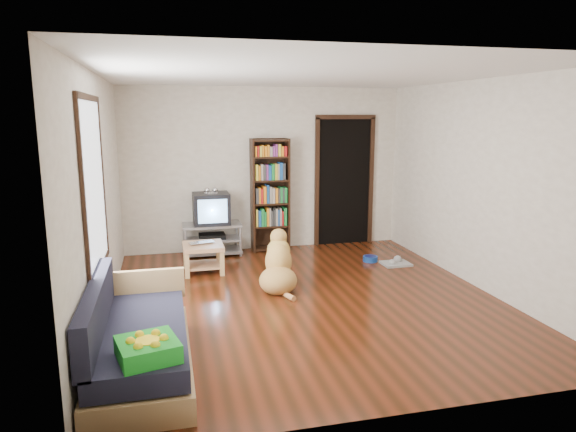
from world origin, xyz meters
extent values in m
plane|color=#501E0D|center=(0.00, 0.00, 0.00)|extent=(5.00, 5.00, 0.00)
plane|color=white|center=(0.00, 0.00, 2.60)|extent=(5.00, 5.00, 0.00)
plane|color=silver|center=(0.00, 2.50, 1.30)|extent=(4.50, 0.00, 4.50)
plane|color=silver|center=(0.00, -2.50, 1.30)|extent=(4.50, 0.00, 4.50)
plane|color=silver|center=(-2.25, 0.00, 1.30)|extent=(0.00, 5.00, 5.00)
plane|color=silver|center=(2.25, 0.00, 1.30)|extent=(0.00, 5.00, 5.00)
cube|color=green|center=(-1.75, -2.01, 0.49)|extent=(0.50, 0.50, 0.14)
imported|color=silver|center=(-1.10, 1.34, 0.41)|extent=(0.40, 0.32, 0.03)
cylinder|color=navy|center=(1.37, 1.31, 0.04)|extent=(0.22, 0.22, 0.08)
cube|color=#9E9E9E|center=(1.67, 1.06, 0.01)|extent=(0.40, 0.32, 0.03)
cube|color=white|center=(-2.23, -0.50, 1.50)|extent=(0.02, 1.30, 1.60)
cube|color=black|center=(-2.23, -0.50, 2.32)|extent=(0.03, 1.42, 0.06)
cube|color=black|center=(-2.23, -0.50, 0.68)|extent=(0.03, 1.42, 0.06)
cube|color=black|center=(-2.23, -1.20, 1.50)|extent=(0.03, 0.06, 1.70)
cube|color=black|center=(-2.23, 0.20, 1.50)|extent=(0.03, 0.06, 1.70)
cube|color=black|center=(1.35, 2.48, 1.05)|extent=(0.90, 0.02, 2.10)
cube|color=black|center=(0.87, 2.47, 1.05)|extent=(0.07, 0.05, 2.14)
cube|color=black|center=(1.83, 2.47, 1.05)|extent=(0.07, 0.05, 2.14)
cube|color=black|center=(1.35, 2.47, 2.13)|extent=(1.03, 0.05, 0.07)
cube|color=#99999E|center=(-0.90, 2.25, 0.48)|extent=(0.90, 0.45, 0.04)
cube|color=#99999E|center=(-0.90, 2.25, 0.25)|extent=(0.86, 0.42, 0.03)
cube|color=#99999E|center=(-0.90, 2.25, 0.06)|extent=(0.90, 0.45, 0.04)
cylinder|color=#99999E|center=(-1.32, 2.05, 0.25)|extent=(0.04, 0.04, 0.50)
cylinder|color=#99999E|center=(-0.48, 2.05, 0.25)|extent=(0.04, 0.04, 0.50)
cylinder|color=#99999E|center=(-1.32, 2.45, 0.25)|extent=(0.04, 0.04, 0.50)
cylinder|color=#99999E|center=(-0.48, 2.45, 0.25)|extent=(0.04, 0.04, 0.50)
cube|color=black|center=(-0.90, 2.25, 0.30)|extent=(0.40, 0.30, 0.07)
cube|color=black|center=(-0.90, 2.25, 0.74)|extent=(0.55, 0.48, 0.48)
cube|color=black|center=(-0.90, 2.45, 0.74)|extent=(0.40, 0.14, 0.36)
cube|color=#8CBFF2|center=(-0.90, 2.00, 0.74)|extent=(0.44, 0.02, 0.36)
cube|color=silver|center=(-0.90, 2.20, 0.99)|extent=(0.20, 0.07, 0.02)
sphere|color=silver|center=(-0.96, 2.20, 1.04)|extent=(0.09, 0.09, 0.09)
sphere|color=silver|center=(-0.84, 2.20, 1.04)|extent=(0.09, 0.09, 0.09)
cube|color=black|center=(-0.23, 2.34, 0.90)|extent=(0.03, 0.30, 1.80)
cube|color=black|center=(0.34, 2.34, 0.90)|extent=(0.03, 0.30, 1.80)
cube|color=black|center=(0.05, 2.48, 0.90)|extent=(0.60, 0.02, 1.80)
cube|color=black|center=(0.05, 2.34, 0.03)|extent=(0.56, 0.28, 0.02)
cube|color=black|center=(0.05, 2.34, 0.40)|extent=(0.56, 0.28, 0.03)
cube|color=black|center=(0.05, 2.34, 0.77)|extent=(0.56, 0.28, 0.02)
cube|color=black|center=(0.05, 2.34, 1.14)|extent=(0.56, 0.28, 0.02)
cube|color=black|center=(0.05, 2.34, 1.51)|extent=(0.56, 0.28, 0.02)
cube|color=black|center=(0.05, 2.34, 1.77)|extent=(0.56, 0.28, 0.02)
cube|color=tan|center=(-1.83, -1.40, 0.11)|extent=(0.80, 1.80, 0.22)
cube|color=#1E1E2D|center=(-1.83, -1.40, 0.33)|extent=(0.74, 1.74, 0.18)
cube|color=#1E1E2D|center=(-2.17, -1.40, 0.60)|extent=(0.12, 1.74, 0.40)
cube|color=tan|center=(-1.83, -0.54, 0.50)|extent=(0.80, 0.06, 0.30)
cube|color=tan|center=(-1.10, 1.37, 0.37)|extent=(0.55, 0.55, 0.06)
cube|color=tan|center=(-1.10, 1.37, 0.10)|extent=(0.45, 0.45, 0.03)
cube|color=tan|center=(-1.34, 1.14, 0.17)|extent=(0.06, 0.06, 0.34)
cube|color=tan|center=(-0.87, 1.14, 0.17)|extent=(0.06, 0.06, 0.34)
cube|color=tan|center=(-1.34, 1.61, 0.17)|extent=(0.06, 0.06, 0.34)
cube|color=tan|center=(-0.87, 1.61, 0.17)|extent=(0.06, 0.06, 0.34)
ellipsoid|color=#B88A46|center=(-0.27, 0.32, 0.14)|extent=(0.58, 0.61, 0.35)
ellipsoid|color=tan|center=(-0.22, 0.50, 0.34)|extent=(0.42, 0.44, 0.46)
ellipsoid|color=gold|center=(-0.20, 0.59, 0.45)|extent=(0.35, 0.33, 0.33)
ellipsoid|color=tan|center=(-0.18, 0.65, 0.63)|extent=(0.27, 0.28, 0.20)
ellipsoid|color=tan|center=(-0.16, 0.76, 0.60)|extent=(0.13, 0.20, 0.08)
sphere|color=black|center=(-0.14, 0.84, 0.60)|extent=(0.04, 0.04, 0.04)
ellipsoid|color=tan|center=(-0.27, 0.63, 0.62)|extent=(0.07, 0.08, 0.14)
ellipsoid|color=tan|center=(-0.12, 0.59, 0.62)|extent=(0.07, 0.08, 0.14)
cylinder|color=#BE8549|center=(-0.25, 0.70, 0.19)|extent=(0.10, 0.13, 0.38)
cylinder|color=#BB8A48|center=(-0.10, 0.67, 0.19)|extent=(0.10, 0.13, 0.38)
sphere|color=#B89A46|center=(-0.24, 0.75, 0.02)|extent=(0.10, 0.10, 0.10)
sphere|color=#C6834C|center=(-0.09, 0.71, 0.02)|extent=(0.10, 0.10, 0.10)
cylinder|color=tan|center=(-0.21, 0.09, 0.03)|extent=(0.15, 0.33, 0.08)
camera|label=1|loc=(-1.57, -5.62, 2.16)|focal=32.00mm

